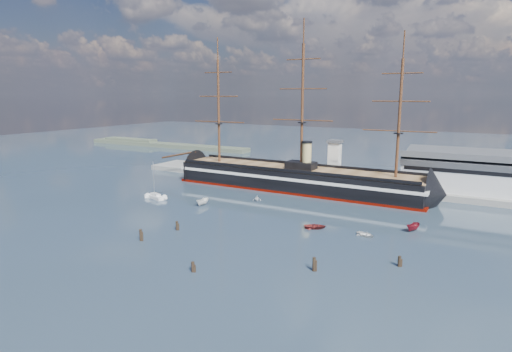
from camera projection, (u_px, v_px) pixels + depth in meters
The scene contains 17 objects.
ground at pixel (289, 205), 130.92m from camera, with size 600.00×600.00×0.00m, color #293743.
quay at pixel (354, 186), 157.23m from camera, with size 180.00×18.00×2.00m, color slate.
warehouse at pixel (507, 175), 136.56m from camera, with size 63.00×21.00×11.60m.
quay_tower at pixel (334, 160), 156.10m from camera, with size 5.00×5.00×15.00m.
shoreline at pixel (154, 144), 278.08m from camera, with size 120.00×10.00×4.00m.
warship at pixel (291, 178), 151.36m from camera, with size 113.08×18.58×53.94m.
sailboat at pixel (156, 196), 138.51m from camera, with size 7.89×4.59×12.13m.
motorboat_a at pixel (203, 205), 130.24m from camera, with size 6.37×2.34×2.55m, color white.
motorboat_b at pixel (315, 228), 107.82m from camera, with size 3.48×1.39×1.62m, color maroon.
motorboat_d at pixel (257, 201), 135.73m from camera, with size 5.11×2.21×1.87m, color white.
motorboat_e at pixel (366, 236), 101.89m from camera, with size 2.89×1.16×1.35m, color silver.
motorboat_f at pixel (413, 231), 105.84m from camera, with size 5.86×2.15×2.34m, color maroon.
piling_near_left at pixel (141, 241), 98.74m from camera, with size 0.64×0.64×3.51m, color black.
piling_near_mid at pixel (193, 272), 81.48m from camera, with size 0.64×0.64×2.76m, color black.
piling_near_right at pixel (314, 271), 81.92m from camera, with size 0.64×0.64×3.48m, color black.
piling_far_right at pixel (399, 266), 84.10m from camera, with size 0.64×0.64×2.86m, color black.
piling_extra at pixel (177, 230), 106.55m from camera, with size 0.64×0.64×3.00m, color black.
Camera 1 is at (51.87, -76.26, 33.39)m, focal length 30.00 mm.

